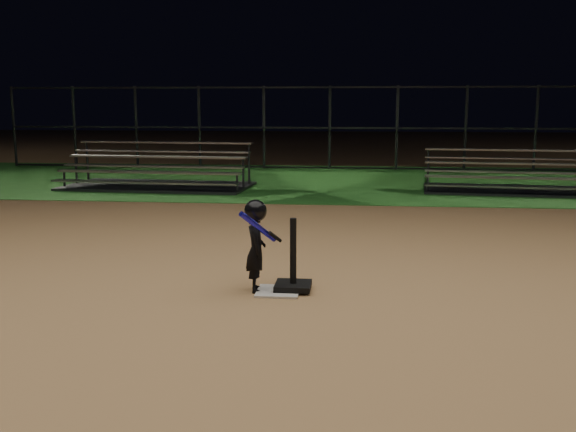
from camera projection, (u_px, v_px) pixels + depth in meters
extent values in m
plane|color=#AD7F4E|center=(278.00, 292.00, 6.82)|extent=(80.00, 80.00, 0.00)
cube|color=#1F561C|center=(324.00, 181.00, 16.62)|extent=(60.00, 8.00, 0.01)
cube|color=beige|center=(278.00, 291.00, 6.82)|extent=(0.45, 0.45, 0.02)
cube|color=black|center=(293.00, 286.00, 6.88)|extent=(0.38, 0.38, 0.06)
cylinder|color=black|center=(293.00, 251.00, 6.82)|extent=(0.07, 0.07, 0.70)
imported|color=black|center=(256.00, 250.00, 6.81)|extent=(0.28, 0.36, 0.89)
sphere|color=black|center=(255.00, 211.00, 6.74)|extent=(0.24, 0.24, 0.24)
cylinder|color=#201BE6|center=(258.00, 227.00, 6.61)|extent=(0.35, 0.45, 0.38)
cylinder|color=black|center=(275.00, 237.00, 6.73)|extent=(0.14, 0.17, 0.14)
cube|color=#A8A8AC|center=(148.00, 172.00, 14.66)|extent=(4.33, 0.53, 0.04)
cube|color=#A8A8AC|center=(144.00, 182.00, 14.39)|extent=(4.33, 0.53, 0.03)
cube|color=#A8A8AC|center=(157.00, 157.00, 15.18)|extent=(4.33, 0.53, 0.04)
cube|color=#A8A8AC|center=(153.00, 166.00, 14.92)|extent=(4.33, 0.53, 0.03)
cube|color=#A8A8AC|center=(166.00, 142.00, 15.71)|extent=(4.33, 0.53, 0.04)
cube|color=#A8A8AC|center=(162.00, 151.00, 15.45)|extent=(4.33, 0.53, 0.03)
cube|color=#38383D|center=(158.00, 186.00, 15.30)|extent=(4.45, 2.38, 0.06)
cube|color=#A4A3A8|center=(513.00, 178.00, 14.04)|extent=(3.78, 0.59, 0.04)
cube|color=#A4A3A8|center=(514.00, 187.00, 13.81)|extent=(3.78, 0.59, 0.03)
cube|color=#A4A3A8|center=(511.00, 163.00, 14.49)|extent=(3.78, 0.59, 0.04)
cube|color=#A4A3A8|center=(512.00, 172.00, 14.27)|extent=(3.78, 0.59, 0.03)
cube|color=#A4A3A8|center=(508.00, 150.00, 14.95)|extent=(3.78, 0.59, 0.04)
cube|color=#A4A3A8|center=(509.00, 158.00, 14.72)|extent=(3.78, 0.59, 0.03)
cube|color=#38383D|center=(509.00, 190.00, 14.60)|extent=(3.94, 2.20, 0.06)
cube|color=#38383D|center=(329.00, 168.00, 19.55)|extent=(20.00, 0.05, 0.05)
cube|color=#38383D|center=(330.00, 128.00, 19.34)|extent=(20.00, 0.05, 0.05)
cube|color=#38383D|center=(330.00, 87.00, 19.14)|extent=(20.00, 0.05, 0.05)
cylinder|color=#38383D|center=(14.00, 127.00, 20.37)|extent=(0.08, 0.08, 2.50)
cylinder|color=#38383D|center=(168.00, 127.00, 19.86)|extent=(0.08, 0.08, 2.50)
cylinder|color=#38383D|center=(330.00, 128.00, 19.34)|extent=(0.08, 0.08, 2.50)
cylinder|color=#38383D|center=(501.00, 129.00, 18.83)|extent=(0.08, 0.08, 2.50)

